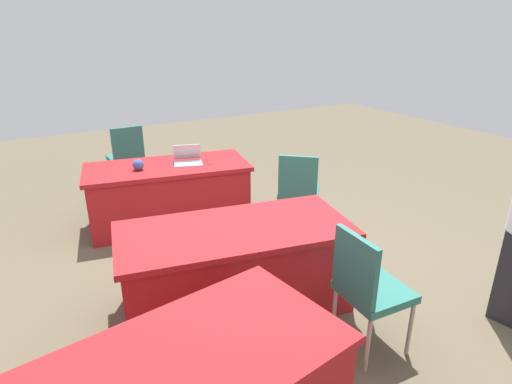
{
  "coord_description": "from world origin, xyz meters",
  "views": [
    {
      "loc": [
        1.82,
        2.84,
        2.22
      ],
      "look_at": [
        0.17,
        -0.09,
        0.9
      ],
      "focal_mm": 29.78,
      "sensor_mm": 36.0,
      "label": 1
    }
  ],
  "objects_px": {
    "table_foreground": "(169,194)",
    "chair_tucked_left": "(298,188)",
    "scissors_red": "(208,162)",
    "chair_tucked_right": "(127,155)",
    "table_mid_left": "(236,267)",
    "laptop_silver": "(188,160)",
    "chair_aisle": "(367,285)",
    "yarn_ball": "(138,165)"
  },
  "relations": [
    {
      "from": "table_mid_left",
      "to": "yarn_ball",
      "type": "xyz_separation_m",
      "value": [
        0.28,
        -1.82,
        0.42
      ]
    },
    {
      "from": "chair_tucked_left",
      "to": "chair_aisle",
      "type": "distance_m",
      "value": 1.92
    },
    {
      "from": "table_mid_left",
      "to": "chair_tucked_left",
      "type": "height_order",
      "value": "chair_tucked_left"
    },
    {
      "from": "chair_aisle",
      "to": "yarn_ball",
      "type": "bearing_deg",
      "value": -160.0
    },
    {
      "from": "scissors_red",
      "to": "chair_tucked_right",
      "type": "bearing_deg",
      "value": -136.85
    },
    {
      "from": "table_foreground",
      "to": "chair_tucked_left",
      "type": "height_order",
      "value": "chair_tucked_left"
    },
    {
      "from": "scissors_red",
      "to": "table_foreground",
      "type": "bearing_deg",
      "value": -88.95
    },
    {
      "from": "chair_tucked_left",
      "to": "chair_aisle",
      "type": "relative_size",
      "value": 0.99
    },
    {
      "from": "table_foreground",
      "to": "chair_tucked_left",
      "type": "bearing_deg",
      "value": 140.69
    },
    {
      "from": "laptop_silver",
      "to": "table_foreground",
      "type": "bearing_deg",
      "value": 5.0
    },
    {
      "from": "table_foreground",
      "to": "yarn_ball",
      "type": "bearing_deg",
      "value": 3.33
    },
    {
      "from": "chair_tucked_right",
      "to": "laptop_silver",
      "type": "relative_size",
      "value": 2.51
    },
    {
      "from": "chair_tucked_left",
      "to": "laptop_silver",
      "type": "bearing_deg",
      "value": 176.15
    },
    {
      "from": "table_mid_left",
      "to": "chair_tucked_right",
      "type": "height_order",
      "value": "chair_tucked_right"
    },
    {
      "from": "chair_tucked_right",
      "to": "scissors_red",
      "type": "xyz_separation_m",
      "value": [
        -0.65,
        1.33,
        0.16
      ]
    },
    {
      "from": "table_mid_left",
      "to": "laptop_silver",
      "type": "relative_size",
      "value": 5.1
    },
    {
      "from": "laptop_silver",
      "to": "yarn_ball",
      "type": "relative_size",
      "value": 3.15
    },
    {
      "from": "chair_tucked_right",
      "to": "scissors_red",
      "type": "bearing_deg",
      "value": -66.24
    },
    {
      "from": "chair_tucked_right",
      "to": "laptop_silver",
      "type": "xyz_separation_m",
      "value": [
        -0.43,
        1.25,
        0.2
      ]
    },
    {
      "from": "table_mid_left",
      "to": "chair_tucked_right",
      "type": "distance_m",
      "value": 3.05
    },
    {
      "from": "laptop_silver",
      "to": "yarn_ball",
      "type": "height_order",
      "value": "laptop_silver"
    },
    {
      "from": "scissors_red",
      "to": "laptop_silver",
      "type": "bearing_deg",
      "value": -92.36
    },
    {
      "from": "chair_tucked_left",
      "to": "chair_aisle",
      "type": "height_order",
      "value": "chair_aisle"
    },
    {
      "from": "table_mid_left",
      "to": "chair_tucked_right",
      "type": "relative_size",
      "value": 2.03
    },
    {
      "from": "laptop_silver",
      "to": "scissors_red",
      "type": "relative_size",
      "value": 2.17
    },
    {
      "from": "chair_tucked_left",
      "to": "yarn_ball",
      "type": "distance_m",
      "value": 1.8
    },
    {
      "from": "chair_tucked_left",
      "to": "yarn_ball",
      "type": "xyz_separation_m",
      "value": [
        1.51,
        -0.95,
        0.25
      ]
    },
    {
      "from": "table_mid_left",
      "to": "chair_aisle",
      "type": "bearing_deg",
      "value": 121.04
    },
    {
      "from": "chair_aisle",
      "to": "laptop_silver",
      "type": "xyz_separation_m",
      "value": [
        0.27,
        -2.72,
        0.22
      ]
    },
    {
      "from": "table_mid_left",
      "to": "scissors_red",
      "type": "bearing_deg",
      "value": -106.59
    },
    {
      "from": "table_foreground",
      "to": "chair_tucked_right",
      "type": "distance_m",
      "value": 1.23
    },
    {
      "from": "table_foreground",
      "to": "chair_tucked_right",
      "type": "xyz_separation_m",
      "value": [
        0.19,
        -1.19,
        0.2
      ]
    },
    {
      "from": "chair_tucked_left",
      "to": "table_foreground",
      "type": "bearing_deg",
      "value": -179.07
    },
    {
      "from": "yarn_ball",
      "to": "scissors_red",
      "type": "xyz_separation_m",
      "value": [
        -0.79,
        0.11,
        -0.06
      ]
    },
    {
      "from": "scissors_red",
      "to": "chair_aisle",
      "type": "bearing_deg",
      "value": 18.03
    },
    {
      "from": "table_mid_left",
      "to": "yarn_ball",
      "type": "distance_m",
      "value": 1.89
    },
    {
      "from": "chair_aisle",
      "to": "scissors_red",
      "type": "height_order",
      "value": "chair_aisle"
    },
    {
      "from": "table_mid_left",
      "to": "table_foreground",
      "type": "bearing_deg",
      "value": -91.51
    },
    {
      "from": "chair_tucked_right",
      "to": "yarn_ball",
      "type": "xyz_separation_m",
      "value": [
        0.14,
        1.21,
        0.22
      ]
    },
    {
      "from": "table_mid_left",
      "to": "chair_aisle",
      "type": "relative_size",
      "value": 2.09
    },
    {
      "from": "chair_tucked_left",
      "to": "scissors_red",
      "type": "xyz_separation_m",
      "value": [
        0.72,
        -0.83,
        0.19
      ]
    },
    {
      "from": "table_foreground",
      "to": "table_mid_left",
      "type": "relative_size",
      "value": 0.99
    }
  ]
}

